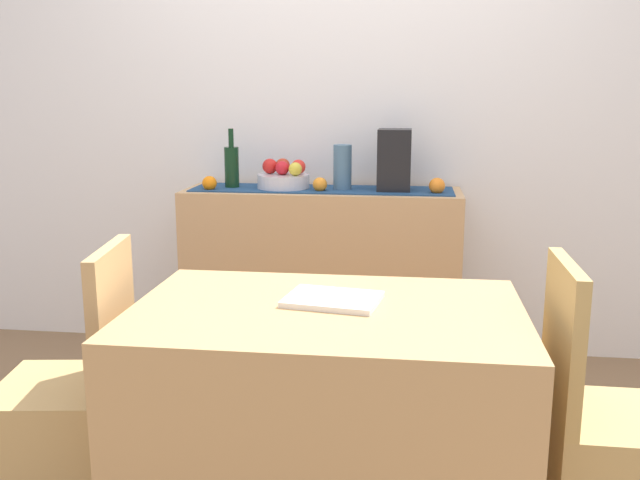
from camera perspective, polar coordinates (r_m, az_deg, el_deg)
ground_plane at (r=2.86m, az=-1.04°, el=-16.82°), size 6.40×6.40×0.02m
room_wall_rear at (r=3.68m, az=1.64°, el=11.71°), size 6.40×0.06×2.70m
sideboard_console at (r=3.55m, az=0.16°, el=-3.05°), size 1.37×0.42×0.89m
table_runner at (r=3.46m, az=0.16°, el=4.18°), size 1.29×0.32×0.01m
fruit_bowl at (r=3.48m, az=-3.00°, el=4.83°), size 0.26×0.26×0.07m
apple_center at (r=3.48m, az=-1.78°, el=6.01°), size 0.07×0.07×0.07m
apple_rear at (r=3.45m, az=-3.11°, el=5.91°), size 0.07×0.07×0.07m
apple_left at (r=3.50m, az=-4.12°, el=6.04°), size 0.08×0.08×0.08m
apple_upper at (r=3.54m, az=-3.07°, el=6.09°), size 0.07×0.07×0.07m
apple_front at (r=3.41m, az=-2.04°, el=5.82°), size 0.07×0.07×0.07m
wine_bottle at (r=3.53m, az=-7.24°, el=6.02°), size 0.07×0.07×0.30m
coffee_maker at (r=3.41m, az=6.10°, el=6.50°), size 0.16×0.18×0.30m
ceramic_vase at (r=3.43m, az=1.85°, el=5.94°), size 0.09×0.09×0.22m
orange_loose_near_bowl at (r=3.36m, az=9.55°, el=4.39°), size 0.08×0.08×0.08m
orange_loose_far at (r=3.38m, az=-0.01°, el=4.56°), size 0.07×0.07×0.07m
orange_loose_mid at (r=3.47m, az=-9.03°, el=4.61°), size 0.07×0.07×0.07m
dining_table at (r=2.23m, az=0.53°, el=-14.67°), size 1.17×0.77×0.74m
open_book at (r=2.14m, az=1.04°, el=-4.88°), size 0.31×0.25×0.02m
chair_near_window at (r=2.51m, az=-19.77°, el=-14.81°), size 0.45×0.45×0.90m
chair_by_corner at (r=2.34m, az=22.62°, el=-17.08°), size 0.40×0.40×0.90m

